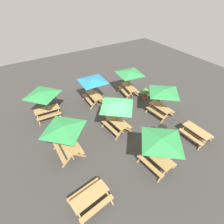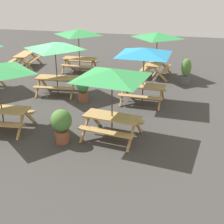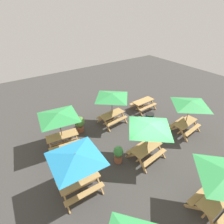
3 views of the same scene
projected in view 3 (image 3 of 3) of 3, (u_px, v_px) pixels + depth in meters
The scene contains 10 objects.
ground_plane at pixel (147, 157), 9.74m from camera, with size 33.31×33.31×0.00m, color #3D3A38.
picnic_table_0 at pixel (112, 98), 11.50m from camera, with size 2.18×2.18×2.34m.
picnic_table_1 at pixel (76, 159), 6.93m from camera, with size 2.83×2.83×2.34m.
picnic_table_2 at pixel (59, 118), 9.49m from camera, with size 2.80×2.80×2.34m.
picnic_table_5 at pixel (149, 129), 8.65m from camera, with size 2.19×2.19×2.34m.
picnic_table_6 at pixel (143, 103), 13.90m from camera, with size 1.86×1.61×0.81m.
picnic_table_8 at pixel (190, 105), 10.65m from camera, with size 2.21×2.21×2.34m.
trash_bin_blue at pixel (149, 120), 11.97m from camera, with size 0.59×0.59×0.98m.
potted_plant_0 at pixel (80, 123), 11.38m from camera, with size 0.66×0.66×1.11m.
potted_plant_1 at pixel (118, 154), 9.17m from camera, with size 0.51×0.51×1.01m.
Camera 3 is at (5.54, 4.68, 7.23)m, focal length 28.00 mm.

